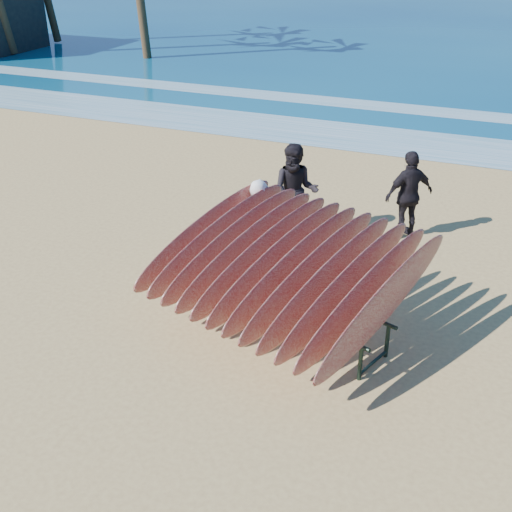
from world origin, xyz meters
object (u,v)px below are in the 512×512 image
(surfboard_rack, at_px, (286,265))
(person_white, at_px, (259,226))
(person_dark_a, at_px, (295,192))
(person_dark_b, at_px, (409,195))

(surfboard_rack, height_order, person_white, surfboard_rack)
(person_dark_a, bearing_deg, person_dark_b, 8.48)
(surfboard_rack, xyz_separation_m, person_dark_a, (-0.87, 2.90, -0.13))
(person_dark_a, bearing_deg, person_white, -108.74)
(person_dark_a, distance_m, person_dark_b, 2.06)
(person_white, height_order, person_dark_b, person_dark_b)
(person_white, xyz_separation_m, person_dark_a, (0.12, 1.45, 0.08))
(person_white, bearing_deg, person_dark_a, -84.75)
(surfboard_rack, relative_size, person_dark_b, 2.45)
(person_dark_a, xyz_separation_m, person_dark_b, (1.90, 0.78, -0.06))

